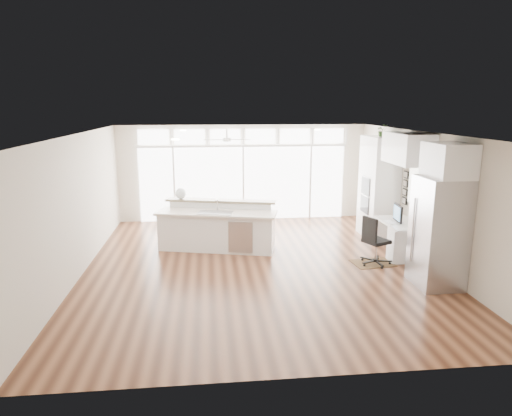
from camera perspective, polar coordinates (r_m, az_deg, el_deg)
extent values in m
cube|color=#442315|center=(9.49, 0.36, -7.26)|extent=(7.00, 8.00, 0.02)
cube|color=white|center=(8.93, 0.39, 9.30)|extent=(7.00, 8.00, 0.02)
cube|color=beige|center=(13.03, -1.64, 4.43)|extent=(7.00, 0.04, 2.70)
cube|color=beige|center=(5.31, 5.35, -8.14)|extent=(7.00, 0.04, 2.70)
cube|color=beige|center=(9.39, -21.36, 0.27)|extent=(0.04, 8.00, 2.70)
cube|color=beige|center=(10.12, 20.47, 1.19)|extent=(0.04, 8.00, 2.70)
cube|color=white|center=(13.02, -1.61, 3.08)|extent=(5.80, 0.06, 2.08)
cube|color=white|center=(12.87, -1.64, 8.93)|extent=(5.90, 0.06, 0.40)
cube|color=silver|center=(10.33, 19.63, 2.61)|extent=(0.04, 0.85, 0.85)
cube|color=silver|center=(11.69, -3.67, 9.02)|extent=(1.16, 1.16, 0.32)
cube|color=beige|center=(9.13, 0.24, 9.25)|extent=(3.40, 3.00, 0.02)
cube|color=white|center=(11.62, 15.06, 2.47)|extent=(0.64, 1.20, 2.50)
cube|color=white|center=(10.45, 17.52, -3.72)|extent=(0.72, 1.30, 0.76)
cube|color=white|center=(10.11, 18.47, 7.07)|extent=(0.64, 1.30, 0.64)
cube|color=#AFAFB3|center=(8.86, 21.89, -2.83)|extent=(0.76, 0.90, 2.00)
cube|color=white|center=(8.65, 22.95, 5.53)|extent=(0.64, 0.90, 0.60)
cube|color=black|center=(10.91, 18.18, 2.42)|extent=(0.06, 0.22, 0.80)
cube|color=white|center=(10.40, -4.93, -2.33)|extent=(2.87, 1.66, 1.07)
cube|color=#311F0F|center=(9.91, 14.37, -6.69)|extent=(0.89, 0.69, 0.01)
cube|color=black|center=(9.74, 14.83, -3.97)|extent=(0.68, 0.66, 1.02)
sphere|color=white|center=(10.88, -9.40, 1.81)|extent=(0.31, 0.31, 0.26)
cube|color=black|center=(10.27, 17.32, -0.61)|extent=(0.13, 0.50, 0.41)
cube|color=white|center=(10.25, 16.38, -1.71)|extent=(0.13, 0.34, 0.02)
imported|color=#335524|center=(11.47, 15.46, 9.17)|extent=(0.26, 0.29, 0.22)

